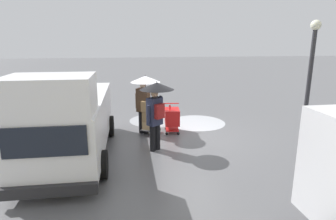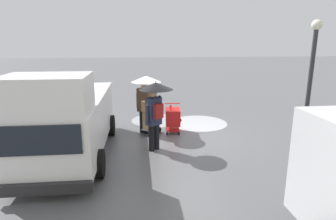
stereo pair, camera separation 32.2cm
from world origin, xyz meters
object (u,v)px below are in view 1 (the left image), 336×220
Objects in this scene: pedestrian_pink_side at (156,100)px; shopping_cart_vendor at (172,117)px; street_lamp at (310,75)px; pedestrian_black_side at (144,91)px; cargo_van_parked_right at (69,119)px; hand_dolly_boxes at (150,115)px.

shopping_cart_vendor is at bearing -114.83° from pedestrian_pink_side.
pedestrian_black_side is at bearing -29.53° from street_lamp.
pedestrian_black_side is 5.25m from street_lamp.
hand_dolly_boxes is at bearing -143.09° from cargo_van_parked_right.
hand_dolly_boxes is (0.83, 0.12, 0.15)m from shopping_cart_vendor.
pedestrian_black_side is (0.99, -0.01, 1.02)m from shopping_cart_vendor.
cargo_van_parked_right is 2.49× the size of pedestrian_pink_side.
hand_dolly_boxes is at bearing -29.08° from street_lamp.
shopping_cart_vendor is 0.85m from hand_dolly_boxes.
street_lamp is (-4.51, 2.56, 0.79)m from pedestrian_black_side.
cargo_van_parked_right is 6.88m from street_lamp.
pedestrian_black_side reaches higher than shopping_cart_vendor.
hand_dolly_boxes is 0.61× the size of pedestrian_pink_side.
street_lamp is (-4.27, 0.94, 0.80)m from pedestrian_pink_side.
cargo_van_parked_right is 2.99m from pedestrian_black_side.
pedestrian_black_side is at bearing -81.37° from pedestrian_pink_side.
hand_dolly_boxes is 0.89m from pedestrian_black_side.
pedestrian_pink_side is (-0.09, 1.48, 0.85)m from hand_dolly_boxes.
shopping_cart_vendor is 1.42m from pedestrian_black_side.
hand_dolly_boxes is 0.61× the size of pedestrian_black_side.
street_lamp is (-4.35, 2.42, 1.65)m from hand_dolly_boxes.
cargo_van_parked_right is at bearing 30.81° from shopping_cart_vendor.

